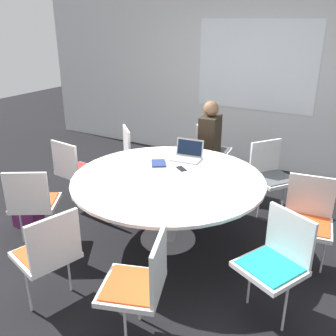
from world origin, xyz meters
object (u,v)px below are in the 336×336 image
chair_4 (49,250)px  chair_1 (137,153)px  cell_phone (181,169)px  spiral_notebook (158,163)px  chair_5 (141,280)px  chair_7 (308,216)px  chair_2 (74,168)px  chair_3 (33,200)px  chair_8 (271,172)px  chair_0 (210,146)px  person_0 (211,139)px  chair_6 (277,257)px  handbag (28,216)px  laptop (188,154)px

chair_4 → chair_1: bearing=33.7°
cell_phone → spiral_notebook: bearing=179.2°
chair_5 → chair_7: (0.82, 1.52, 0.00)m
chair_2 → chair_3: 0.88m
chair_2 → chair_8: bearing=33.0°
chair_1 → chair_0: bearing=89.2°
chair_5 → person_0: (-0.66, 2.66, 0.19)m
chair_1 → chair_8: (1.75, 0.23, 0.00)m
chair_6 → cell_phone: size_ratio=5.68×
chair_1 → chair_3: 1.68m
chair_3 → cell_phone: bearing=10.6°
spiral_notebook → cell_phone: 0.28m
chair_1 → chair_7: size_ratio=1.00×
chair_4 → chair_5: 0.82m
handbag → laptop: bearing=39.1°
chair_5 → cell_phone: chair_5 is taller
spiral_notebook → handbag: size_ratio=0.72×
laptop → cell_phone: bearing=-82.1°
chair_7 → chair_8: bearing=-64.2°
chair_3 → handbag: (-0.37, 0.19, -0.39)m
chair_1 → chair_2: size_ratio=1.00×
chair_1 → chair_6: 2.67m
chair_7 → handbag: 2.96m
chair_1 → chair_5: bearing=-10.2°
chair_4 → laptop: size_ratio=2.53×
chair_2 → chair_4: 1.74m
chair_0 → handbag: bearing=-35.7°
chair_6 → chair_4: bearing=52.4°
chair_5 → chair_6: bearing=-64.4°
laptop → chair_7: bearing=-19.3°
chair_5 → handbag: (-1.99, 0.68, -0.39)m
chair_7 → cell_phone: size_ratio=5.68×
handbag → spiral_notebook: bearing=34.8°
chair_3 → chair_5: 1.69m
chair_7 → person_0: (-1.48, 1.14, 0.19)m
person_0 → handbag: 2.45m
chair_4 → handbag: 1.43m
chair_4 → chair_5: same height
chair_3 → chair_4: bearing=-66.2°
chair_8 → handbag: chair_8 is taller
chair_6 → spiral_notebook: (-1.52, 0.78, 0.21)m
chair_7 → chair_0: bearing=-49.0°
chair_3 → chair_4: same height
chair_0 → chair_4: bearing=-7.9°
chair_5 → cell_phone: 1.60m
chair_2 → chair_8: (2.09, 1.06, 0.00)m
chair_1 → chair_5: size_ratio=1.00×
chair_6 → chair_8: same height
chair_0 → handbag: size_ratio=2.43×
chair_8 → laptop: laptop is taller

